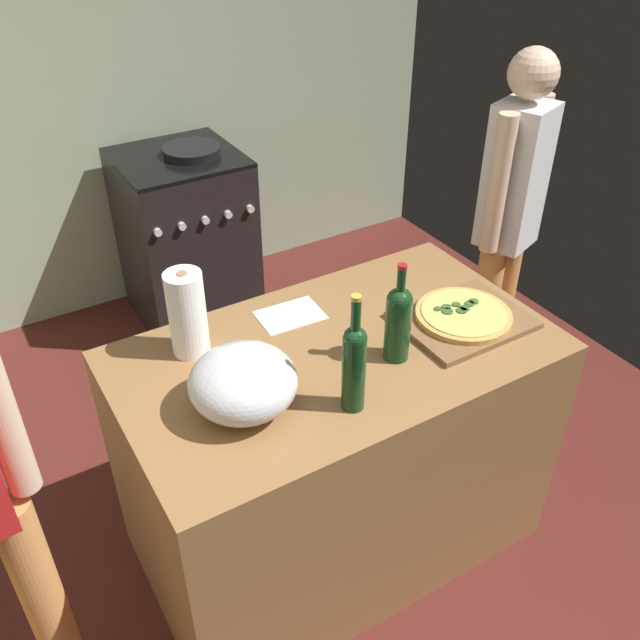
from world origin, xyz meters
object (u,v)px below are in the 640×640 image
mixing_bowl (243,382)px  wine_bottle_dark (398,320)px  person_in_red (508,218)px  stove (187,238)px  wine_bottle_clear (354,363)px  pizza (463,314)px  paper_towel_roll (187,314)px

mixing_bowl → wine_bottle_dark: wine_bottle_dark is taller
person_in_red → stove: bearing=125.9°
wine_bottle_dark → stove: (0.00, 1.79, -0.56)m
wine_bottle_clear → pizza: bearing=16.0°
wine_bottle_clear → wine_bottle_dark: bearing=26.8°
wine_bottle_clear → person_in_red: bearing=27.7°
paper_towel_roll → wine_bottle_dark: bearing=-33.9°
wine_bottle_clear → stove: size_ratio=0.38×
mixing_bowl → wine_bottle_dark: size_ratio=0.92×
wine_bottle_clear → paper_towel_roll: bearing=121.4°
pizza → wine_bottle_dark: 0.31m
wine_bottle_dark → stove: wine_bottle_dark is taller
wine_bottle_clear → mixing_bowl: bearing=150.3°
pizza → wine_bottle_clear: 0.56m
wine_bottle_dark → wine_bottle_clear: (-0.23, -0.12, 0.02)m
pizza → wine_bottle_clear: bearing=-164.0°
mixing_bowl → wine_bottle_dark: bearing=-3.5°
mixing_bowl → stove: (0.49, 1.76, -0.51)m
pizza → mixing_bowl: mixing_bowl is taller
wine_bottle_dark → wine_bottle_clear: bearing=-153.2°
mixing_bowl → person_in_red: person_in_red is taller
pizza → person_in_red: person_in_red is taller
mixing_bowl → wine_bottle_clear: 0.30m
pizza → mixing_bowl: 0.79m
mixing_bowl → wine_bottle_clear: (0.26, -0.15, 0.06)m
person_in_red → wine_bottle_dark: bearing=-152.1°
paper_towel_roll → person_in_red: (1.46, 0.15, -0.13)m
wine_bottle_clear → person_in_red: (1.17, 0.62, -0.14)m
mixing_bowl → wine_bottle_clear: bearing=-29.7°
person_in_red → paper_towel_roll: bearing=-174.1°
pizza → wine_bottle_clear: wine_bottle_clear is taller
mixing_bowl → person_in_red: 1.51m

